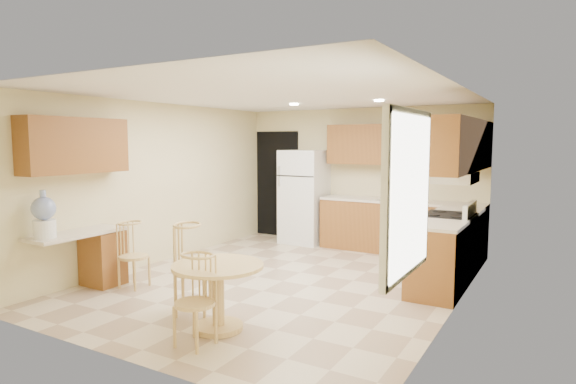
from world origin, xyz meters
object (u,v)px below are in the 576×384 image
Objects in this scene: water_crock at (44,216)px; refrigerator at (304,197)px; chair_table_b at (189,294)px; dining_table at (218,287)px; chair_table_a at (187,261)px; chair_desk at (129,249)px; stove at (447,246)px.

refrigerator is at bearing 76.92° from water_crock.
water_crock is at bearing -3.44° from chair_table_b.
water_crock is (-1.05, -4.52, 0.16)m from refrigerator.
water_crock is at bearing -103.08° from refrigerator.
water_crock reaches higher than dining_table.
chair_table_a is 1.17× the size of chair_desk.
water_crock is (-2.30, -0.33, 0.58)m from dining_table.
water_crock reaches higher than stove.
refrigerator reaches higher than stove.
chair_table_a is at bearing -80.09° from refrigerator.
dining_table is 1.93m from chair_desk.
stove is at bearing 120.77° from chair_desk.
stove is 1.28× the size of chair_table_b.
stove is 1.10× the size of chair_table_a.
dining_table is at bearing -73.33° from refrigerator.
dining_table is at bearing -118.60° from stove.
stove is at bearing 40.06° from water_crock.
chair_table_a is 0.89m from chair_table_b.
refrigerator reaches higher than chair_desk.
chair_desk is (-1.30, 0.35, -0.09)m from chair_table_a.
dining_table is 0.59m from chair_table_a.
chair_table_a is at bearing 15.42° from water_crock.
stove is at bearing 61.40° from dining_table.
stove is at bearing -113.92° from chair_table_b.
dining_table is 1.08× the size of chair_desk.
chair_table_a reaches higher than chair_desk.
chair_table_a is 1.35m from chair_desk.
chair_table_b is 2.15m from chair_desk.
chair_desk is (-0.60, -3.68, -0.35)m from refrigerator.
refrigerator is 4.40m from dining_table.
water_crock reaches higher than chair_table_b.
dining_table is 2.40m from water_crock.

